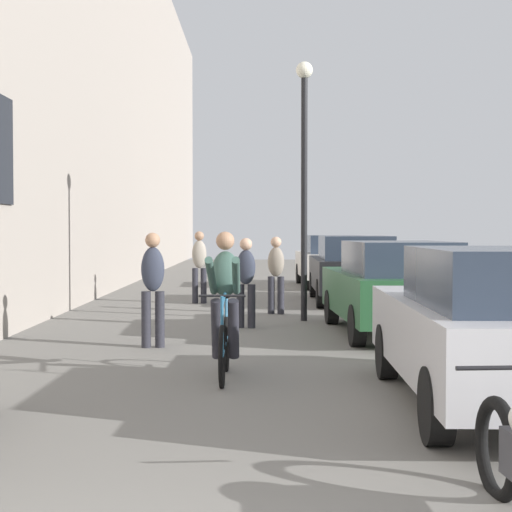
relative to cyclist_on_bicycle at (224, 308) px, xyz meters
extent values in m
cube|color=gray|center=(-3.88, 7.57, 5.49)|extent=(0.50, 68.00, 12.61)
cube|color=black|center=(-3.61, 3.14, 2.18)|extent=(0.04, 1.10, 1.70)
torus|color=black|center=(-0.01, -0.64, -0.48)|extent=(0.06, 0.71, 0.71)
torus|color=black|center=(0.00, 0.41, -0.48)|extent=(0.06, 0.71, 0.71)
cylinder|color=#286084|center=(0.00, 0.32, -0.19)|extent=(0.04, 0.21, 0.58)
cylinder|color=#286084|center=(0.00, -0.18, 0.14)|extent=(0.04, 0.82, 0.14)
cylinder|color=#286084|center=(-0.01, -0.62, -0.14)|extent=(0.04, 0.09, 0.67)
cylinder|color=#286084|center=(0.00, -0.09, -0.44)|extent=(0.05, 1.00, 0.12)
cylinder|color=black|center=(-0.01, -0.59, 0.19)|extent=(0.52, 0.03, 0.03)
ellipsoid|color=black|center=(0.00, 0.23, 0.12)|extent=(0.12, 0.24, 0.06)
ellipsoid|color=#38564C|center=(0.00, 0.15, 0.40)|extent=(0.34, 0.35, 0.59)
sphere|color=#A57A5B|center=(0.00, 0.11, 0.79)|extent=(0.22, 0.22, 0.22)
cylinder|color=#26262D|center=(0.10, 0.07, -0.26)|extent=(0.13, 0.40, 0.75)
cylinder|color=#26262D|center=(-0.10, 0.07, -0.26)|extent=(0.13, 0.40, 0.75)
cylinder|color=#38564C|center=(0.14, -0.24, 0.39)|extent=(0.10, 0.75, 0.48)
cylinder|color=#38564C|center=(-0.15, -0.24, 0.39)|extent=(0.11, 0.75, 0.48)
cylinder|color=#26262D|center=(-1.25, 2.32, -0.40)|extent=(0.14, 0.14, 0.83)
cylinder|color=#26262D|center=(-1.05, 2.33, -0.40)|extent=(0.14, 0.14, 0.83)
ellipsoid|color=#2D3342|center=(-1.15, 2.32, 0.34)|extent=(0.36, 0.27, 0.65)
sphere|color=#A57A5B|center=(-1.15, 2.32, 0.77)|extent=(0.22, 0.22, 0.22)
cylinder|color=#26262D|center=(0.29, 4.68, -0.42)|extent=(0.14, 0.14, 0.77)
cylinder|color=#26262D|center=(0.09, 4.72, -0.42)|extent=(0.14, 0.14, 0.77)
ellipsoid|color=#2D3342|center=(0.19, 4.70, 0.26)|extent=(0.38, 0.30, 0.61)
sphere|color=tan|center=(0.19, 4.70, 0.67)|extent=(0.22, 0.22, 0.22)
cylinder|color=#26262D|center=(0.68, 7.08, -0.42)|extent=(0.14, 0.14, 0.77)
cylinder|color=#26262D|center=(0.88, 7.04, -0.42)|extent=(0.14, 0.14, 0.77)
ellipsoid|color=gray|center=(0.78, 7.06, 0.27)|extent=(0.37, 0.29, 0.61)
sphere|color=tan|center=(0.78, 7.06, 0.67)|extent=(0.22, 0.22, 0.22)
cylinder|color=#26262D|center=(-0.87, 9.47, -0.39)|extent=(0.14, 0.14, 0.83)
cylinder|color=#26262D|center=(-1.07, 9.46, -0.39)|extent=(0.14, 0.14, 0.83)
ellipsoid|color=#9E9384|center=(-0.97, 9.47, 0.35)|extent=(0.35, 0.26, 0.66)
sphere|color=#A57A5B|center=(-0.97, 9.47, 0.78)|extent=(0.22, 0.22, 0.22)
cylinder|color=black|center=(1.28, 5.81, 1.49)|extent=(0.12, 0.12, 4.60)
sphere|color=silver|center=(1.28, 5.81, 3.93)|extent=(0.32, 0.32, 0.32)
cube|color=#B7B7BC|center=(2.68, -1.65, -0.13)|extent=(1.93, 4.44, 0.72)
cube|color=#283342|center=(2.67, -2.18, 0.49)|extent=(1.59, 2.41, 0.53)
cylinder|color=black|center=(1.89, -0.18, -0.49)|extent=(0.22, 0.64, 0.63)
cylinder|color=black|center=(1.82, -3.08, -0.49)|extent=(0.22, 0.64, 0.63)
cube|color=#23512D|center=(2.63, 3.88, -0.14)|extent=(1.96, 4.41, 0.71)
cube|color=#283342|center=(2.65, 3.36, 0.47)|extent=(1.60, 2.40, 0.53)
cylinder|color=black|center=(1.76, 5.28, -0.50)|extent=(0.23, 0.63, 0.63)
cylinder|color=black|center=(3.39, 5.34, -0.50)|extent=(0.23, 0.63, 0.63)
cylinder|color=black|center=(1.87, 2.42, -0.50)|extent=(0.23, 0.63, 0.63)
cylinder|color=black|center=(3.50, 2.48, -0.50)|extent=(0.23, 0.63, 0.63)
cube|color=black|center=(2.67, 9.75, -0.12)|extent=(1.93, 4.50, 0.73)
cube|color=#283342|center=(2.66, 9.22, 0.51)|extent=(1.60, 2.44, 0.54)
cylinder|color=black|center=(1.86, 11.24, -0.49)|extent=(0.22, 0.65, 0.64)
cylinder|color=black|center=(3.54, 11.21, -0.49)|extent=(0.22, 0.65, 0.64)
cylinder|color=black|center=(1.81, 8.29, -0.49)|extent=(0.22, 0.65, 0.64)
cylinder|color=black|center=(3.49, 8.26, -0.49)|extent=(0.22, 0.65, 0.64)
cube|color=beige|center=(2.64, 15.11, -0.13)|extent=(1.93, 4.46, 0.72)
cube|color=#283342|center=(2.66, 14.58, 0.49)|extent=(1.59, 2.42, 0.53)
cylinder|color=black|center=(1.78, 16.55, -0.49)|extent=(0.22, 0.64, 0.64)
cylinder|color=black|center=(3.44, 16.59, -0.49)|extent=(0.22, 0.64, 0.64)
cylinder|color=black|center=(1.85, 13.63, -0.49)|extent=(0.22, 0.64, 0.64)
cylinder|color=black|center=(3.51, 13.67, -0.49)|extent=(0.22, 0.64, 0.64)
torus|color=black|center=(1.94, -4.29, -0.51)|extent=(0.14, 0.69, 0.69)
cylinder|color=black|center=(1.95, -4.39, 0.04)|extent=(0.62, 0.07, 0.03)
camera|label=1|loc=(0.37, -9.51, 0.92)|focal=56.75mm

